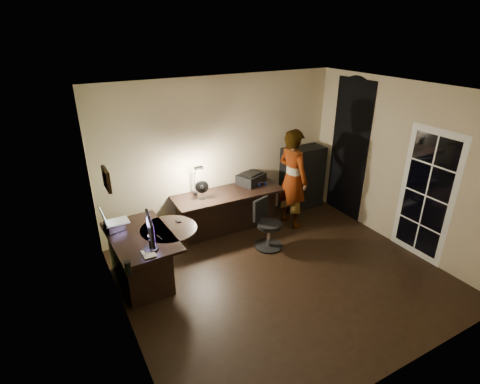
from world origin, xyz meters
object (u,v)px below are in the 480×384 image
office_chair (269,225)px  desk_left (143,258)px  monitor (150,238)px  person (293,179)px  desk_right (229,211)px  cabinet (302,178)px

office_chair → desk_left: bearing=157.7°
monitor → office_chair: monitor is taller
person → desk_right: bearing=64.2°
office_chair → person: person is taller
desk_left → office_chair: size_ratio=1.57×
cabinet → desk_right: bearing=-173.3°
cabinet → monitor: 3.74m
desk_left → desk_right: (1.77, 0.74, -0.01)m
desk_left → desk_right: 1.92m
desk_left → office_chair: 2.09m
person → monitor: bearing=97.9°
monitor → office_chair: size_ratio=0.60×
office_chair → person: size_ratio=0.46×
desk_left → person: (2.88, 0.37, 0.53)m
monitor → office_chair: 2.14m
cabinet → monitor: size_ratio=2.47×
desk_left → monitor: bearing=-88.9°
desk_right → person: (1.11, -0.37, 0.55)m
desk_left → office_chair: bearing=-5.5°
desk_right → monitor: bearing=-144.9°
desk_right → cabinet: cabinet is taller
desk_right → cabinet: (1.75, 0.15, 0.26)m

